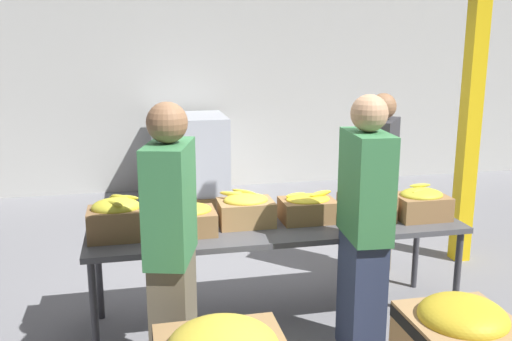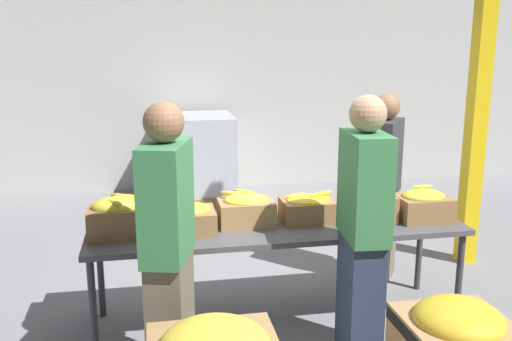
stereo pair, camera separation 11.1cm
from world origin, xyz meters
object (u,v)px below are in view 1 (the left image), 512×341
object	(u,v)px
sorting_table	(277,231)
banana_box_0	(116,218)
banana_box_5	(421,203)
volunteer_2	(379,189)
banana_box_3	(308,208)
banana_box_1	(187,218)
volunteer_0	(172,251)
support_pillar	(476,49)
volunteer_1	(364,231)
banana_box_4	(367,203)
banana_box_2	(246,209)
pallet_stack_0	(189,159)

from	to	relation	value
sorting_table	banana_box_0	bearing A→B (deg)	-178.17
banana_box_5	volunteer_2	bearing A→B (deg)	93.24
banana_box_3	banana_box_1	bearing A→B (deg)	-175.16
banana_box_3	volunteer_0	xyz separation A→B (m)	(-1.06, -0.70, 0.01)
support_pillar	volunteer_1	bearing A→B (deg)	-139.22
banana_box_4	volunteer_0	xyz separation A→B (m)	(-1.49, -0.62, -0.02)
volunteer_1	support_pillar	size ratio (longest dim) A/B	0.44
banana_box_5	banana_box_0	bearing A→B (deg)	179.13
banana_box_1	support_pillar	size ratio (longest dim) A/B	0.10
sorting_table	support_pillar	distance (m)	2.55
banana_box_4	volunteer_2	distance (m)	0.74
banana_box_1	support_pillar	world-z (taller)	support_pillar
banana_box_2	support_pillar	size ratio (longest dim) A/B	0.10
banana_box_2	volunteer_2	world-z (taller)	volunteer_2
volunteer_1	banana_box_1	bearing A→B (deg)	68.37
sorting_table	banana_box_0	distance (m)	1.16
volunteer_2	pallet_stack_0	xyz separation A→B (m)	(-1.37, 2.84, -0.27)
volunteer_1	pallet_stack_0	xyz separation A→B (m)	(-0.73, 4.00, -0.33)
banana_box_3	volunteer_2	distance (m)	0.99
volunteer_1	banana_box_2	bearing A→B (deg)	51.21
support_pillar	volunteer_0	bearing A→B (deg)	-152.70
banana_box_1	volunteer_1	size ratio (longest dim) A/B	0.22
banana_box_2	volunteer_0	size ratio (longest dim) A/B	0.23
volunteer_1	volunteer_2	world-z (taller)	volunteer_1
banana_box_0	volunteer_2	bearing A→B (deg)	15.98
banana_box_0	volunteer_2	world-z (taller)	volunteer_2
sorting_table	banana_box_0	size ratio (longest dim) A/B	7.13
banana_box_1	pallet_stack_0	xyz separation A→B (m)	(0.36, 3.47, -0.32)
sorting_table	banana_box_3	bearing A→B (deg)	10.87
banana_box_0	banana_box_3	size ratio (longest dim) A/B	0.95
banana_box_5	volunteer_1	distance (m)	0.83
banana_box_1	banana_box_2	xyz separation A→B (m)	(0.43, 0.09, 0.01)
banana_box_3	volunteer_0	world-z (taller)	volunteer_0
volunteer_2	pallet_stack_0	size ratio (longest dim) A/B	1.47
banana_box_2	support_pillar	bearing A→B (deg)	18.57
banana_box_5	volunteer_2	distance (m)	0.67
banana_box_0	volunteer_0	bearing A→B (deg)	-62.12
banana_box_0	volunteer_0	xyz separation A→B (m)	(0.33, -0.62, -0.03)
banana_box_1	banana_box_5	bearing A→B (deg)	-1.34
support_pillar	banana_box_4	bearing A→B (deg)	-147.91
banana_box_0	banana_box_2	size ratio (longest dim) A/B	0.96
banana_box_0	banana_box_2	distance (m)	0.92
banana_box_0	banana_box_5	distance (m)	2.24
banana_box_1	banana_box_5	distance (m)	1.76
banana_box_1	banana_box_2	size ratio (longest dim) A/B	0.97
banana_box_2	volunteer_0	xyz separation A→B (m)	(-0.59, -0.71, -0.01)
banana_box_0	banana_box_3	bearing A→B (deg)	3.45
banana_box_1	banana_box_2	world-z (taller)	banana_box_2
volunteer_1	sorting_table	bearing A→B (deg)	42.10
sorting_table	support_pillar	xyz separation A→B (m)	(2.04, 0.82, 1.29)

